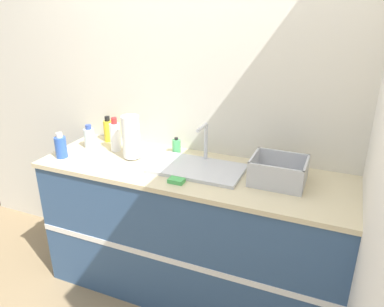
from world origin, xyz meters
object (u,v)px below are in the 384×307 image
object	(u,v)px
sink	(198,167)
bottle_white_spray	(115,136)
bottle_clear	(89,138)
dish_rack	(278,174)
bottle_blue	(61,147)
paper_towel_roll	(131,137)
bottle_yellow	(108,130)
soap_dispenser	(176,146)

from	to	relation	value
sink	bottle_white_spray	xyz separation A→B (m)	(-0.64, 0.07, 0.09)
bottle_clear	dish_rack	bearing A→B (deg)	-1.55
dish_rack	bottle_blue	bearing A→B (deg)	-172.48
bottle_white_spray	bottle_blue	xyz separation A→B (m)	(-0.27, -0.24, -0.03)
dish_rack	bottle_blue	distance (m)	1.40
sink	paper_towel_roll	xyz separation A→B (m)	(-0.47, 0.00, 0.13)
sink	bottle_blue	distance (m)	0.92
paper_towel_roll	bottle_yellow	bearing A→B (deg)	147.25
dish_rack	bottle_clear	distance (m)	1.33
bottle_white_spray	bottle_blue	bearing A→B (deg)	-137.69
dish_rack	soap_dispenser	world-z (taller)	dish_rack
sink	bottle_white_spray	bearing A→B (deg)	173.33
dish_rack	bottle_blue	world-z (taller)	bottle_blue
bottle_yellow	bottle_clear	bearing A→B (deg)	-107.26
paper_towel_roll	soap_dispenser	distance (m)	0.32
sink	paper_towel_roll	bearing A→B (deg)	179.78
dish_rack	bottle_yellow	xyz separation A→B (m)	(-1.28, 0.19, 0.03)
sink	soap_dispenser	size ratio (longest dim) A/B	5.04
bottle_white_spray	bottle_clear	bearing A→B (deg)	-173.81
bottle_clear	soap_dispenser	distance (m)	0.62
sink	bottle_yellow	distance (m)	0.82
dish_rack	bottle_clear	world-z (taller)	bottle_clear
paper_towel_roll	bottle_yellow	size ratio (longest dim) A/B	1.52
bottle_white_spray	sink	bearing A→B (deg)	-6.67
bottle_clear	soap_dispenser	world-z (taller)	bottle_clear
bottle_white_spray	dish_rack	bearing A→B (deg)	-2.94
paper_towel_roll	dish_rack	size ratio (longest dim) A/B	0.94
bottle_yellow	soap_dispenser	world-z (taller)	bottle_yellow
soap_dispenser	bottle_clear	bearing A→B (deg)	-166.82
bottle_clear	bottle_blue	distance (m)	0.23
bottle_blue	bottle_white_spray	bearing A→B (deg)	42.31
dish_rack	bottle_blue	xyz separation A→B (m)	(-1.39, -0.18, 0.02)
paper_towel_roll	dish_rack	xyz separation A→B (m)	(0.95, 0.02, -0.09)
paper_towel_roll	soap_dispenser	size ratio (longest dim) A/B	2.59
bottle_clear	bottle_blue	bearing A→B (deg)	-106.12
soap_dispenser	bottle_blue	bearing A→B (deg)	-151.64
paper_towel_roll	bottle_yellow	world-z (taller)	paper_towel_roll
paper_towel_roll	dish_rack	world-z (taller)	paper_towel_roll
sink	soap_dispenser	xyz separation A→B (m)	(-0.23, 0.20, 0.03)
bottle_blue	soap_dispenser	distance (m)	0.76
bottle_yellow	bottle_blue	bearing A→B (deg)	-106.60
bottle_clear	bottle_yellow	xyz separation A→B (m)	(0.05, 0.16, 0.01)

